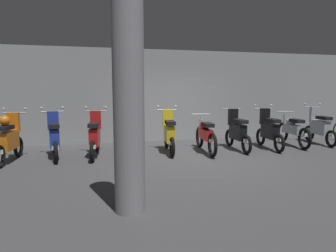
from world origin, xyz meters
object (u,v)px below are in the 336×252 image
(motorbike_slot_7, at_px, (269,131))
(support_pillar, at_px, (129,106))
(motorbike_slot_1, at_px, (54,137))
(motorbike_slot_8, at_px, (293,130))
(motorbike_slot_5, at_px, (205,135))
(motorbike_slot_3, at_px, (133,135))
(motorbike_slot_4, at_px, (169,134))
(motorbike_slot_6, at_px, (237,132))
(motorbike_slot_0, at_px, (9,139))
(motorbike_slot_9, at_px, (319,127))
(motorbike_slot_2, at_px, (95,136))

(motorbike_slot_7, relative_size, support_pillar, 0.55)
(motorbike_slot_1, xyz_separation_m, support_pillar, (1.51, -3.78, 1.00))
(motorbike_slot_8, bearing_deg, motorbike_slot_5, -174.89)
(motorbike_slot_3, bearing_deg, support_pillar, -97.60)
(motorbike_slot_7, height_order, support_pillar, support_pillar)
(motorbike_slot_5, xyz_separation_m, support_pillar, (-2.50, -3.52, 1.04))
(motorbike_slot_4, relative_size, motorbike_slot_6, 1.00)
(motorbike_slot_1, xyz_separation_m, motorbike_slot_7, (6.00, -0.25, 0.00))
(motorbike_slot_1, bearing_deg, motorbike_slot_0, -168.16)
(motorbike_slot_8, xyz_separation_m, motorbike_slot_9, (1.00, 0.03, 0.04))
(motorbike_slot_2, xyz_separation_m, motorbike_slot_7, (4.99, -0.16, 0.00))
(motorbike_slot_5, xyz_separation_m, motorbike_slot_7, (2.00, 0.01, 0.04))
(motorbike_slot_6, xyz_separation_m, support_pillar, (-3.49, -3.59, 1.00))
(motorbike_slot_3, distance_m, motorbike_slot_5, 2.01)
(motorbike_slot_3, bearing_deg, motorbike_slot_7, -3.16)
(motorbike_slot_2, distance_m, support_pillar, 3.85)
(motorbike_slot_4, xyz_separation_m, motorbike_slot_9, (4.99, 0.10, 0.00))
(motorbike_slot_6, bearing_deg, motorbike_slot_9, 4.47)
(motorbike_slot_3, bearing_deg, motorbike_slot_0, -176.57)
(motorbike_slot_7, bearing_deg, motorbike_slot_0, 179.67)
(motorbike_slot_3, bearing_deg, motorbike_slot_6, -3.13)
(motorbike_slot_1, bearing_deg, motorbike_slot_6, -2.20)
(support_pillar, bearing_deg, motorbike_slot_6, 45.76)
(motorbike_slot_3, xyz_separation_m, motorbike_slot_5, (2.00, -0.23, -0.04))
(motorbike_slot_5, distance_m, motorbike_slot_7, 2.00)
(motorbike_slot_7, distance_m, motorbike_slot_8, 1.03)
(motorbike_slot_4, distance_m, motorbike_slot_5, 1.02)
(motorbike_slot_5, height_order, motorbike_slot_9, motorbike_slot_9)
(motorbike_slot_2, relative_size, motorbike_slot_8, 0.86)
(motorbike_slot_1, bearing_deg, motorbike_slot_5, -3.66)
(motorbike_slot_3, relative_size, motorbike_slot_7, 1.00)
(motorbike_slot_2, height_order, motorbike_slot_9, same)
(motorbike_slot_6, bearing_deg, motorbike_slot_8, 5.81)
(motorbike_slot_3, distance_m, motorbike_slot_6, 3.00)
(motorbike_slot_5, bearing_deg, motorbike_slot_6, 3.70)
(motorbike_slot_2, bearing_deg, motorbike_slot_3, 3.47)
(motorbike_slot_6, height_order, motorbike_slot_7, motorbike_slot_7)
(motorbike_slot_5, bearing_deg, motorbike_slot_0, 179.44)
(motorbike_slot_6, relative_size, motorbike_slot_8, 0.87)
(motorbike_slot_3, height_order, motorbike_slot_7, same)
(motorbike_slot_1, bearing_deg, motorbike_slot_7, -2.37)
(motorbike_slot_4, height_order, motorbike_slot_9, same)
(motorbike_slot_1, height_order, support_pillar, support_pillar)
(motorbike_slot_3, xyz_separation_m, motorbike_slot_9, (5.99, 0.07, 0.00))
(motorbike_slot_3, bearing_deg, motorbike_slot_5, -6.53)
(motorbike_slot_7, bearing_deg, motorbike_slot_4, 176.38)
(motorbike_slot_9, bearing_deg, motorbike_slot_7, -171.72)
(motorbike_slot_1, xyz_separation_m, motorbike_slot_4, (3.01, -0.06, 0.00))
(motorbike_slot_1, relative_size, motorbike_slot_9, 1.00)
(motorbike_slot_4, relative_size, motorbike_slot_7, 1.00)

